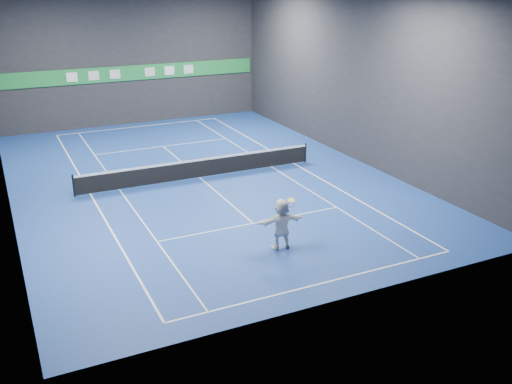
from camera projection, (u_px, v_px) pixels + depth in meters
name	position (u px, v px, depth m)	size (l,w,h in m)	color
ground	(200.00, 178.00, 29.09)	(26.00, 26.00, 0.00)	navy
wall_back	(131.00, 58.00, 38.49)	(18.00, 0.10, 9.00)	#252628
wall_front	(350.00, 164.00, 16.52)	(18.00, 0.10, 9.00)	#252628
wall_right	(352.00, 77.00, 31.13)	(0.10, 26.00, 9.00)	#252628
baseline_near	(323.00, 283.00, 19.04)	(10.98, 0.08, 0.01)	white
baseline_far	(140.00, 126.00, 39.14)	(10.98, 0.08, 0.01)	white
sideline_doubles_left	(90.00, 194.00, 26.88)	(0.08, 23.78, 0.01)	white
sideline_doubles_right	(294.00, 164.00, 31.30)	(0.08, 23.78, 0.01)	white
sideline_singles_left	(120.00, 190.00, 27.44)	(0.06, 23.78, 0.01)	white
sideline_singles_right	(272.00, 167.00, 30.74)	(0.06, 23.78, 0.01)	white
service_line_near	(253.00, 223.00, 23.68)	(8.23, 0.06, 0.01)	white
service_line_far	(163.00, 146.00, 34.50)	(8.23, 0.06, 0.01)	white
center_service_line	(200.00, 178.00, 29.09)	(0.06, 12.80, 0.01)	white
player	(281.00, 224.00, 21.21)	(1.82, 0.58, 1.96)	white
tennis_ball	(276.00, 179.00, 20.59)	(0.07, 0.07, 0.07)	#E8FB29
tennis_net	(200.00, 168.00, 28.90)	(12.50, 0.10, 1.07)	black
sponsor_banner	(132.00, 73.00, 38.79)	(17.64, 0.11, 1.00)	#1E8D3A
tennis_racket	(290.00, 205.00, 21.17)	(0.43, 0.41, 0.58)	red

